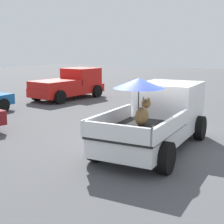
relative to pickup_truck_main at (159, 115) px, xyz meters
The scene contains 3 objects.
ground_plane 1.07m from the pickup_truck_main, behind, with size 80.00×80.00×0.00m, color #4C4C4F.
pickup_truck_main is the anchor object (origin of this frame).
pickup_truck_far 10.69m from the pickup_truck_main, 56.03° to the left, with size 4.88×2.34×1.80m.
Camera 1 is at (-8.82, -4.46, 3.04)m, focal length 53.62 mm.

